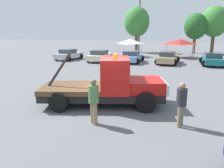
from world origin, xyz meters
TOP-DOWN VIEW (x-y plane):
  - ground_plane at (0.00, 0.00)m, footprint 160.00×160.00m
  - tow_truck at (0.35, 0.10)m, footprint 6.16×3.69m
  - person_near_truck at (3.63, -1.48)m, footprint 0.37×0.37m
  - person_at_hood at (0.52, -2.27)m, footprint 0.39×0.39m
  - parked_car_silver at (-10.26, 15.34)m, footprint 2.60×4.38m
  - parked_car_cream at (-5.94, 15.21)m, footprint 2.55×4.84m
  - parked_car_skyblue at (-2.03, 15.19)m, footprint 2.44×4.23m
  - parked_car_tan at (2.00, 15.61)m, footprint 2.55×4.94m
  - parked_car_teal at (6.55, 15.55)m, footprint 2.42×4.27m
  - canopy_tent_white at (-3.67, 21.32)m, footprint 2.91×2.91m
  - canopy_tent_red at (3.09, 22.22)m, footprint 3.49×3.49m
  - tree_left at (5.21, 29.59)m, footprint 3.62×3.62m
  - tree_center at (-4.27, 28.40)m, footprint 4.27×4.27m
  - tree_right at (8.07, 30.41)m, footprint 4.23×4.23m
  - utility_pole at (-3.99, 29.38)m, footprint 2.20×0.24m

SIDE VIEW (x-z plane):
  - ground_plane at x=0.00m, z-range 0.00..0.00m
  - parked_car_teal at x=6.55m, z-range -0.02..1.32m
  - parked_car_silver at x=-10.26m, z-range -0.02..1.32m
  - parked_car_skyblue at x=-2.03m, z-range -0.02..1.32m
  - parked_car_tan at x=2.00m, z-range -0.02..1.32m
  - parked_car_cream at x=-5.94m, z-range -0.02..1.32m
  - tow_truck at x=0.35m, z-range -0.30..2.21m
  - person_near_truck at x=3.63m, z-range 0.13..1.80m
  - person_at_hood at x=0.52m, z-range 0.14..1.88m
  - canopy_tent_white at x=-3.67m, z-range 0.90..3.41m
  - canopy_tent_red at x=3.09m, z-range 0.90..3.43m
  - tree_left at x=5.21m, z-range 1.11..7.57m
  - tree_right at x=8.07m, z-range 1.29..8.85m
  - tree_center at x=-4.27m, z-range 1.30..8.93m
  - utility_pole at x=-3.99m, z-range 0.26..10.38m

